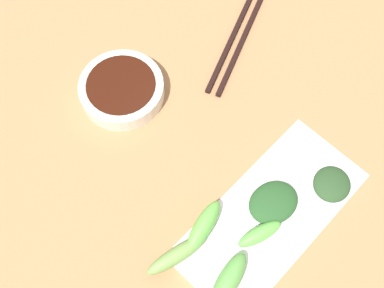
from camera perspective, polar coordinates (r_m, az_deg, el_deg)
tabletop at (r=0.73m, az=0.22°, el=-3.24°), size 2.10×2.10×0.02m
sauce_bowl at (r=0.77m, az=-8.57°, el=6.64°), size 0.14×0.14×0.03m
serving_plate at (r=0.70m, az=9.51°, el=-8.60°), size 0.14×0.30×0.01m
broccoli_leafy_0 at (r=0.72m, az=16.73°, el=-4.73°), size 0.07×0.07×0.02m
broccoli_leafy_1 at (r=0.69m, az=9.91°, el=-7.06°), size 0.08×0.09×0.02m
broccoli_stalk_2 at (r=0.67m, az=8.28°, el=-10.83°), size 0.04×0.07×0.03m
broccoli_stalk_3 at (r=0.65m, az=4.47°, el=-16.35°), size 0.05×0.09×0.03m
broccoli_stalk_4 at (r=0.67m, az=1.46°, el=-9.91°), size 0.04×0.09×0.03m
broccoli_stalk_5 at (r=0.66m, az=-1.86°, el=-13.41°), size 0.04×0.10×0.02m
chopsticks at (r=0.84m, az=5.42°, el=12.38°), size 0.11×0.22×0.01m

